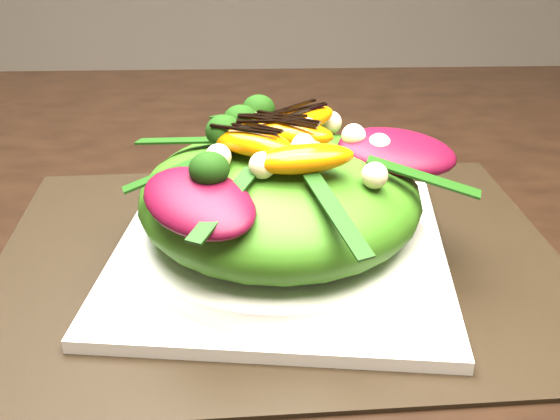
{
  "coord_description": "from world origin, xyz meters",
  "views": [
    {
      "loc": [
        -0.32,
        -0.53,
        1.02
      ],
      "look_at": [
        -0.3,
        -0.1,
        0.79
      ],
      "focal_mm": 42.0,
      "sensor_mm": 36.0,
      "label": 1
    }
  ],
  "objects_px": {
    "placemat": "(280,258)",
    "plate_base": "(280,251)",
    "lettuce_mound": "(280,196)",
    "salad_bowl": "(280,237)",
    "orange_segment": "(280,134)"
  },
  "relations": [
    {
      "from": "placemat",
      "to": "plate_base",
      "type": "distance_m",
      "value": 0.01
    },
    {
      "from": "plate_base",
      "to": "lettuce_mound",
      "type": "relative_size",
      "value": 1.2
    },
    {
      "from": "placemat",
      "to": "salad_bowl",
      "type": "height_order",
      "value": "salad_bowl"
    },
    {
      "from": "plate_base",
      "to": "salad_bowl",
      "type": "distance_m",
      "value": 0.01
    },
    {
      "from": "salad_bowl",
      "to": "lettuce_mound",
      "type": "distance_m",
      "value": 0.03
    },
    {
      "from": "plate_base",
      "to": "orange_segment",
      "type": "distance_m",
      "value": 0.1
    },
    {
      "from": "plate_base",
      "to": "salad_bowl",
      "type": "xyz_separation_m",
      "value": [
        0.0,
        0.0,
        0.01
      ]
    },
    {
      "from": "placemat",
      "to": "plate_base",
      "type": "xyz_separation_m",
      "value": [
        0.0,
        0.0,
        0.01
      ]
    },
    {
      "from": "plate_base",
      "to": "orange_segment",
      "type": "xyz_separation_m",
      "value": [
        0.0,
        0.01,
        0.09
      ]
    },
    {
      "from": "placemat",
      "to": "plate_base",
      "type": "height_order",
      "value": "plate_base"
    },
    {
      "from": "lettuce_mound",
      "to": "plate_base",
      "type": "bearing_deg",
      "value": 0.0
    },
    {
      "from": "salad_bowl",
      "to": "plate_base",
      "type": "bearing_deg",
      "value": 0.0
    },
    {
      "from": "placemat",
      "to": "salad_bowl",
      "type": "relative_size",
      "value": 1.98
    },
    {
      "from": "placemat",
      "to": "salad_bowl",
      "type": "bearing_deg",
      "value": 0.0
    },
    {
      "from": "salad_bowl",
      "to": "lettuce_mound",
      "type": "bearing_deg",
      "value": 0.0
    }
  ]
}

